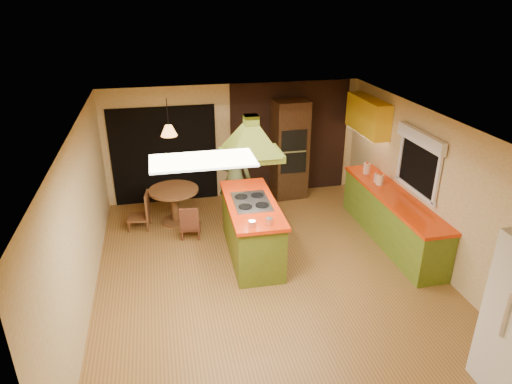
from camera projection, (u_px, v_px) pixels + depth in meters
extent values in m
plane|color=olive|center=(269.00, 273.00, 7.50)|extent=(6.50, 6.50, 0.00)
plane|color=beige|center=(234.00, 142.00, 9.89)|extent=(5.50, 0.00, 5.50)
plane|color=beige|center=(356.00, 357.00, 4.09)|extent=(5.50, 0.00, 5.50)
plane|color=beige|center=(81.00, 223.00, 6.46)|extent=(0.00, 6.50, 6.50)
plane|color=beige|center=(431.00, 190.00, 7.53)|extent=(0.00, 6.50, 6.50)
plane|color=silver|center=(271.00, 126.00, 6.48)|extent=(6.50, 6.50, 0.00)
cube|color=#381E14|center=(289.00, 138.00, 10.12)|extent=(2.64, 0.03, 2.50)
cube|color=black|center=(164.00, 156.00, 9.67)|extent=(2.20, 0.03, 2.10)
cube|color=olive|center=(391.00, 219.00, 8.34)|extent=(0.58, 3.00, 0.86)
cube|color=#E53807|center=(394.00, 196.00, 8.15)|extent=(0.62, 3.05, 0.06)
cube|color=yellow|center=(368.00, 116.00, 9.17)|extent=(0.34, 1.40, 0.70)
cube|color=black|center=(419.00, 164.00, 7.76)|extent=(0.03, 1.16, 0.96)
cube|color=white|center=(421.00, 138.00, 7.56)|extent=(0.10, 1.35, 0.22)
cube|color=white|center=(203.00, 161.00, 5.21)|extent=(1.20, 0.60, 0.03)
cube|color=#5F6D1B|center=(252.00, 230.00, 7.85)|extent=(0.79, 1.97, 0.96)
cube|color=#F23208|center=(251.00, 204.00, 7.64)|extent=(0.86, 2.06, 0.06)
cube|color=silver|center=(251.00, 202.00, 7.62)|extent=(0.61, 0.87, 0.02)
cube|color=olive|center=(251.00, 155.00, 7.29)|extent=(0.97, 0.70, 0.12)
pyramid|color=olive|center=(251.00, 124.00, 7.08)|extent=(0.97, 0.70, 0.45)
cube|color=olive|center=(251.00, 120.00, 7.05)|extent=(0.22, 0.22, 0.14)
imported|color=#525A2F|center=(235.00, 179.00, 8.90)|extent=(0.73, 0.57, 1.77)
cube|color=#3F2714|center=(290.00, 150.00, 9.92)|extent=(0.75, 0.63, 2.17)
cube|color=black|center=(294.00, 141.00, 9.53)|extent=(0.56, 0.06, 0.45)
cube|color=black|center=(293.00, 163.00, 9.74)|extent=(0.56, 0.06, 0.45)
cylinder|color=brown|center=(174.00, 190.00, 8.87)|extent=(0.96, 0.96, 0.05)
cylinder|color=brown|center=(175.00, 206.00, 9.01)|extent=(0.14, 0.14, 0.67)
cylinder|color=brown|center=(176.00, 221.00, 9.15)|extent=(0.54, 0.54, 0.05)
cone|color=#FF9E3F|center=(169.00, 130.00, 8.38)|extent=(0.37, 0.37, 0.20)
cylinder|color=#FCE8CA|center=(367.00, 169.00, 9.04)|extent=(0.19, 0.19, 0.21)
cylinder|color=#FBECCA|center=(380.00, 180.00, 8.53)|extent=(0.18, 0.18, 0.19)
cylinder|color=beige|center=(377.00, 178.00, 8.64)|extent=(0.15, 0.15, 0.17)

